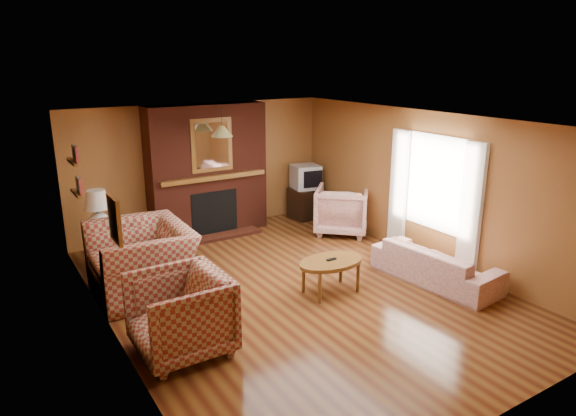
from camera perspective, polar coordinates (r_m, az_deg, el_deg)
floor at (r=7.42m, az=0.85°, el=-9.09°), size 6.50×6.50×0.00m
ceiling at (r=6.74m, az=0.94°, el=9.66°), size 6.50×6.50×0.00m
wall_back at (r=9.79m, az=-9.54°, el=4.42°), size 6.50×0.00×6.50m
wall_front at (r=4.78m, az=22.92°, el=-9.58°), size 6.50×0.00×6.50m
wall_left at (r=6.07m, az=-19.38°, el=-3.73°), size 0.00×6.50×6.50m
wall_right at (r=8.56m, az=15.09°, el=2.37°), size 0.00×6.50×6.50m
fireplace at (r=9.55m, az=-8.91°, el=4.05°), size 2.20×0.82×2.40m
window_right at (r=8.41m, az=15.82°, el=1.55°), size 0.10×1.85×2.00m
bookshelf at (r=7.76m, az=-22.54°, el=3.80°), size 0.09×0.55×0.71m
botanical_print at (r=5.69m, az=-18.69°, el=-1.26°), size 0.05×0.40×0.50m
pendant_light at (r=8.80m, az=-7.35°, el=8.47°), size 0.36×0.36×0.48m
plaid_loveseat at (r=7.47m, az=-15.99°, el=-5.57°), size 1.32×1.50×0.96m
plaid_armchair at (r=5.91m, az=-11.91°, el=-11.48°), size 1.03×1.00×0.93m
floral_sofa at (r=7.87m, az=16.08°, el=-6.01°), size 0.93×1.96×0.55m
floral_armchair at (r=9.68m, az=6.01°, el=-0.22°), size 1.35×1.35×0.88m
coffee_table at (r=7.21m, az=4.82°, el=-6.19°), size 0.98×0.61×0.51m
side_table at (r=8.72m, az=-19.99°, el=-4.24°), size 0.43×0.43×0.54m
table_lamp at (r=8.52m, az=-20.42°, el=-0.11°), size 0.42×0.42×0.69m
tv_stand at (r=10.56m, az=1.95°, el=0.56°), size 0.62×0.58×0.63m
crt_tv at (r=10.42m, az=1.99°, el=3.49°), size 0.60×0.60×0.48m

